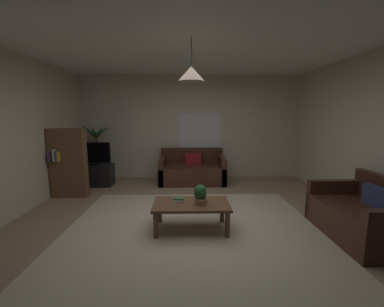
# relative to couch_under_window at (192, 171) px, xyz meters

# --- Properties ---
(floor) EXTENTS (5.71, 5.72, 0.02)m
(floor) POSITION_rel_couch_under_window_xyz_m (-0.05, -2.35, -0.28)
(floor) COLOR #9E8466
(floor) RESTS_ON ground
(rug) EXTENTS (3.71, 3.15, 0.01)m
(rug) POSITION_rel_couch_under_window_xyz_m (-0.05, -2.55, -0.27)
(rug) COLOR beige
(rug) RESTS_ON ground
(wall_back) EXTENTS (5.83, 0.06, 2.69)m
(wall_back) POSITION_rel_couch_under_window_xyz_m (-0.05, 0.54, 1.07)
(wall_back) COLOR beige
(wall_back) RESTS_ON ground
(wall_right) EXTENTS (0.06, 5.72, 2.69)m
(wall_right) POSITION_rel_couch_under_window_xyz_m (2.84, -2.35, 1.07)
(wall_right) COLOR beige
(wall_right) RESTS_ON ground
(ceiling) EXTENTS (5.71, 5.72, 0.02)m
(ceiling) POSITION_rel_couch_under_window_xyz_m (-0.05, -2.35, 2.43)
(ceiling) COLOR white
(window_pane) EXTENTS (1.07, 0.01, 1.18)m
(window_pane) POSITION_rel_couch_under_window_xyz_m (0.21, 0.51, 0.86)
(window_pane) COLOR white
(couch_under_window) EXTENTS (1.59, 0.90, 0.82)m
(couch_under_window) POSITION_rel_couch_under_window_xyz_m (0.00, 0.00, 0.00)
(couch_under_window) COLOR #47281E
(couch_under_window) RESTS_ON ground
(couch_right_side) EXTENTS (0.90, 1.37, 0.82)m
(couch_right_side) POSITION_rel_couch_under_window_xyz_m (2.30, -2.86, 0.00)
(couch_right_side) COLOR #47281E
(couch_right_side) RESTS_ON ground
(coffee_table) EXTENTS (1.10, 0.61, 0.41)m
(coffee_table) POSITION_rel_couch_under_window_xyz_m (-0.07, -2.58, 0.07)
(coffee_table) COLOR brown
(coffee_table) RESTS_ON ground
(book_on_table_0) EXTENTS (0.17, 0.14, 0.02)m
(book_on_table_0) POSITION_rel_couch_under_window_xyz_m (-0.26, -2.51, 0.15)
(book_on_table_0) COLOR beige
(book_on_table_0) RESTS_ON coffee_table
(book_on_table_1) EXTENTS (0.15, 0.10, 0.03)m
(book_on_table_1) POSITION_rel_couch_under_window_xyz_m (-0.26, -2.50, 0.17)
(book_on_table_1) COLOR #387247
(book_on_table_1) RESTS_ON coffee_table
(remote_on_table_0) EXTENTS (0.15, 0.15, 0.02)m
(remote_on_table_0) POSITION_rel_couch_under_window_xyz_m (0.09, -2.46, 0.15)
(remote_on_table_0) COLOR black
(remote_on_table_0) RESTS_ON coffee_table
(remote_on_table_1) EXTENTS (0.16, 0.12, 0.02)m
(remote_on_table_1) POSITION_rel_couch_under_window_xyz_m (0.07, -2.63, 0.15)
(remote_on_table_1) COLOR black
(remote_on_table_1) RESTS_ON coffee_table
(potted_plant_on_table) EXTENTS (0.19, 0.20, 0.28)m
(potted_plant_on_table) POSITION_rel_couch_under_window_xyz_m (0.06, -2.61, 0.28)
(potted_plant_on_table) COLOR #B77051
(potted_plant_on_table) RESTS_ON coffee_table
(tv_stand) EXTENTS (0.90, 0.44, 0.50)m
(tv_stand) POSITION_rel_couch_under_window_xyz_m (-2.36, -0.24, -0.02)
(tv_stand) COLOR black
(tv_stand) RESTS_ON ground
(tv) EXTENTS (0.87, 0.16, 0.54)m
(tv) POSITION_rel_couch_under_window_xyz_m (-2.36, -0.26, 0.50)
(tv) COLOR black
(tv) RESTS_ON tv_stand
(potted_palm_corner) EXTENTS (0.72, 0.75, 1.51)m
(potted_palm_corner) POSITION_rel_couch_under_window_xyz_m (-2.41, 0.26, 0.34)
(potted_palm_corner) COLOR beige
(potted_palm_corner) RESTS_ON ground
(bookshelf_corner) EXTENTS (0.70, 0.31, 1.40)m
(bookshelf_corner) POSITION_rel_couch_under_window_xyz_m (-2.54, -1.04, 0.43)
(bookshelf_corner) COLOR brown
(bookshelf_corner) RESTS_ON ground
(pendant_lamp) EXTENTS (0.36, 0.36, 0.57)m
(pendant_lamp) POSITION_rel_couch_under_window_xyz_m (-0.07, -2.58, 1.94)
(pendant_lamp) COLOR black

